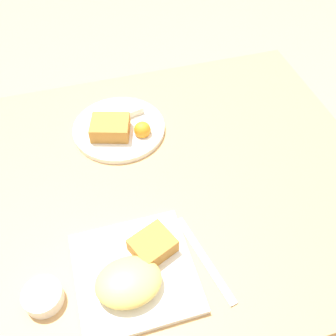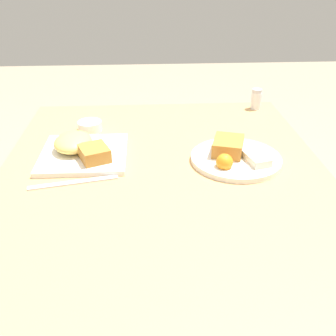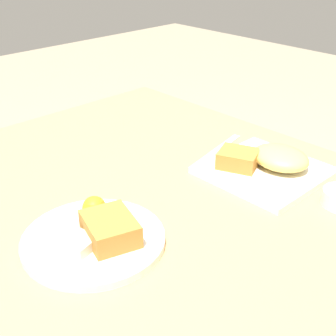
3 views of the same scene
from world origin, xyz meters
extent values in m
cube|color=tan|center=(0.00, 0.00, 0.71)|extent=(1.04, 0.86, 0.04)
cylinder|color=#9F7649|center=(-0.46, -0.37, 0.35)|extent=(0.05, 0.05, 0.70)
cylinder|color=#9F7649|center=(-0.46, 0.37, 0.35)|extent=(0.05, 0.05, 0.70)
cube|color=white|center=(-0.11, -0.22, 0.74)|extent=(0.23, 0.23, 0.01)
ellipsoid|color=#EAC660|center=(-0.13, -0.24, 0.77)|extent=(0.13, 0.10, 0.04)
cube|color=#B77A33|center=(-0.07, -0.18, 0.76)|extent=(0.10, 0.10, 0.04)
cylinder|color=white|center=(-0.06, 0.20, 0.74)|extent=(0.24, 0.24, 0.01)
cube|color=#B77A33|center=(-0.08, 0.18, 0.77)|extent=(0.12, 0.10, 0.04)
cube|color=beige|center=(-0.04, 0.24, 0.76)|extent=(0.12, 0.07, 0.02)
sphere|color=orange|center=(-0.01, 0.15, 0.76)|extent=(0.04, 0.04, 0.04)
cylinder|color=white|center=(-0.29, -0.22, 0.75)|extent=(0.07, 0.07, 0.03)
cylinder|color=beige|center=(-0.29, -0.22, 0.76)|extent=(0.06, 0.06, 0.00)
cylinder|color=white|center=(-0.45, 0.35, 0.76)|extent=(0.04, 0.04, 0.06)
cylinder|color=white|center=(-0.45, 0.35, 0.75)|extent=(0.03, 0.03, 0.03)
cylinder|color=silver|center=(-0.45, 0.35, 0.80)|extent=(0.03, 0.03, 0.01)
cube|color=silver|center=(0.03, -0.22, 0.73)|extent=(0.06, 0.22, 0.00)
camera|label=1|loc=(-0.15, -0.57, 1.47)|focal=42.00mm
camera|label=2|loc=(0.87, -0.04, 1.23)|focal=42.00mm
camera|label=3|loc=(-0.61, 0.55, 1.22)|focal=50.00mm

